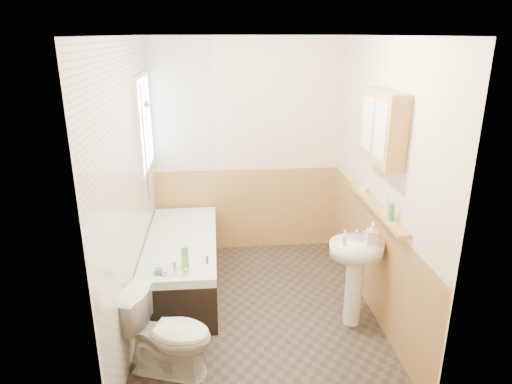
% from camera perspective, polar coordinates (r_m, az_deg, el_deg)
% --- Properties ---
extents(floor, '(2.80, 2.80, 0.00)m').
position_cam_1_polar(floor, '(4.53, 0.18, -14.50)').
color(floor, '#2F2721').
rests_on(floor, ground).
extents(ceiling, '(2.80, 2.80, 0.00)m').
position_cam_1_polar(ceiling, '(3.77, 0.22, 18.97)').
color(ceiling, white).
rests_on(ceiling, ground).
extents(wall_back, '(2.20, 0.02, 2.50)m').
position_cam_1_polar(wall_back, '(5.33, -1.24, 5.46)').
color(wall_back, beige).
rests_on(wall_back, ground).
extents(wall_front, '(2.20, 0.02, 2.50)m').
position_cam_1_polar(wall_front, '(2.69, 3.06, -8.91)').
color(wall_front, beige).
rests_on(wall_front, ground).
extents(wall_left, '(0.02, 2.80, 2.50)m').
position_cam_1_polar(wall_left, '(4.03, -15.71, 0.17)').
color(wall_left, beige).
rests_on(wall_left, ground).
extents(wall_right, '(0.02, 2.80, 2.50)m').
position_cam_1_polar(wall_right, '(4.22, 15.36, 1.06)').
color(wall_right, beige).
rests_on(wall_right, ground).
extents(wainscot_right, '(0.01, 2.80, 1.00)m').
position_cam_1_polar(wainscot_right, '(4.50, 14.26, -8.06)').
color(wainscot_right, tan).
rests_on(wainscot_right, wall_right).
extents(wainscot_front, '(2.20, 0.01, 1.00)m').
position_cam_1_polar(wainscot_front, '(3.13, 2.74, -20.93)').
color(wainscot_front, tan).
rests_on(wainscot_front, wall_front).
extents(wainscot_back, '(2.20, 0.01, 1.00)m').
position_cam_1_polar(wainscot_back, '(5.53, -1.17, -2.16)').
color(wainscot_back, tan).
rests_on(wainscot_back, wall_back).
extents(tile_cladding_left, '(0.01, 2.80, 2.50)m').
position_cam_1_polar(tile_cladding_left, '(4.03, -15.40, 0.18)').
color(tile_cladding_left, white).
rests_on(tile_cladding_left, wall_left).
extents(tile_return_back, '(0.75, 0.01, 1.50)m').
position_cam_1_polar(tile_return_back, '(5.21, -9.37, 10.50)').
color(tile_return_back, white).
rests_on(tile_return_back, wall_back).
extents(window, '(0.03, 0.79, 0.99)m').
position_cam_1_polar(window, '(4.84, -13.68, 8.35)').
color(window, white).
rests_on(window, wall_left).
extents(bathtub, '(0.70, 1.70, 0.70)m').
position_cam_1_polar(bathtub, '(4.81, -9.18, -8.63)').
color(bathtub, black).
rests_on(bathtub, floor).
extents(shower_riser, '(0.10, 0.08, 1.18)m').
position_cam_1_polar(shower_riser, '(4.58, -13.75, 7.06)').
color(shower_riser, silver).
rests_on(shower_riser, wall_left).
extents(toilet, '(0.78, 0.58, 0.68)m').
position_cam_1_polar(toilet, '(3.72, -10.93, -17.02)').
color(toilet, white).
rests_on(toilet, floor).
extents(sink, '(0.47, 0.38, 0.92)m').
position_cam_1_polar(sink, '(4.16, 12.31, -9.02)').
color(sink, white).
rests_on(sink, floor).
extents(pine_shelf, '(0.10, 1.26, 0.03)m').
position_cam_1_polar(pine_shelf, '(4.15, 14.81, -1.83)').
color(pine_shelf, tan).
rests_on(pine_shelf, wall_right).
extents(medicine_cabinet, '(0.17, 0.65, 0.59)m').
position_cam_1_polar(medicine_cabinet, '(3.90, 15.59, 7.82)').
color(medicine_cabinet, tan).
rests_on(medicine_cabinet, wall_right).
extents(foam_can, '(0.06, 0.06, 0.14)m').
position_cam_1_polar(foam_can, '(3.83, 16.59, -2.42)').
color(foam_can, '#388447').
rests_on(foam_can, pine_shelf).
extents(green_bottle, '(0.06, 0.06, 0.25)m').
position_cam_1_polar(green_bottle, '(3.89, 16.14, -1.15)').
color(green_bottle, silver).
rests_on(green_bottle, pine_shelf).
extents(black_jar, '(0.09, 0.09, 0.04)m').
position_cam_1_polar(black_jar, '(4.47, 13.28, 0.32)').
color(black_jar, silver).
rests_on(black_jar, pine_shelf).
extents(soap_bottle, '(0.12, 0.21, 0.09)m').
position_cam_1_polar(soap_bottle, '(4.01, 14.25, -5.81)').
color(soap_bottle, silver).
rests_on(soap_bottle, sink).
extents(clear_bottle, '(0.05, 0.05, 0.10)m').
position_cam_1_polar(clear_bottle, '(3.95, 10.99, -5.94)').
color(clear_bottle, silver).
rests_on(clear_bottle, sink).
extents(blue_gel, '(0.07, 0.05, 0.21)m').
position_cam_1_polar(blue_gel, '(4.07, -8.90, -8.11)').
color(blue_gel, '#59C647').
rests_on(blue_gel, bathtub).
extents(cream_jar, '(0.08, 0.08, 0.05)m').
position_cam_1_polar(cream_jar, '(4.06, -12.08, -9.68)').
color(cream_jar, '#388447').
rests_on(cream_jar, bathtub).
extents(orange_bottle, '(0.03, 0.03, 0.07)m').
position_cam_1_polar(orange_bottle, '(4.16, -6.12, -8.44)').
color(orange_bottle, purple).
rests_on(orange_bottle, bathtub).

